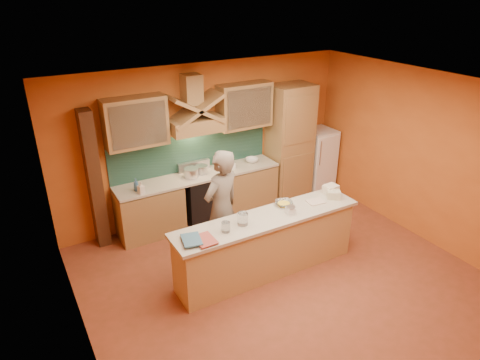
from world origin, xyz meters
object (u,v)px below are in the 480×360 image
person (222,209)px  fridge (318,160)px  kitchen_scale (290,211)px  mixing_bowl (284,203)px  stove (200,198)px

person → fridge: bearing=-174.5°
kitchen_scale → mixing_bowl: size_ratio=0.45×
stove → person: size_ratio=0.48×
mixing_bowl → stove: bearing=109.3°
stove → mixing_bowl: 1.90m
fridge → mixing_bowl: (-2.09, -1.73, 0.33)m
stove → person: person is taller
fridge → person: 3.24m
fridge → person: (-2.95, -1.32, 0.28)m
stove → kitchen_scale: size_ratio=7.81×
stove → mixing_bowl: mixing_bowl is taller
kitchen_scale → mixing_bowl: (0.07, 0.26, -0.02)m
fridge → mixing_bowl: 2.73m
fridge → mixing_bowl: bearing=-140.5°
stove → kitchen_scale: 2.13m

